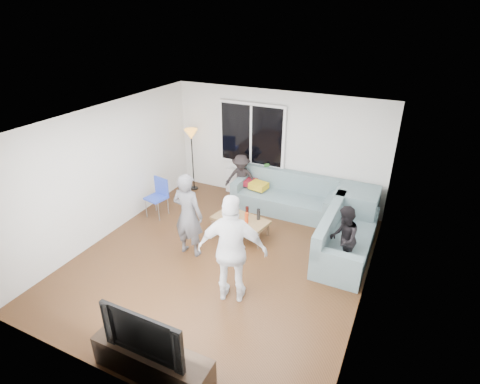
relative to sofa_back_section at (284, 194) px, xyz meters
The scene contains 31 objects.
floor 2.35m from the sofa_back_section, 99.93° to the right, with size 5.00×5.50×0.04m, color #56351C.
ceiling 3.18m from the sofa_back_section, 99.93° to the right, with size 5.00×5.50×0.04m, color white.
wall_back 1.08m from the sofa_back_section, 128.48° to the left, with size 5.00×0.04×2.60m, color silver.
wall_front 5.13m from the sofa_back_section, 94.51° to the right, with size 5.00×0.04×2.60m, color silver.
wall_left 3.80m from the sofa_back_section, 142.11° to the right, with size 0.04×5.50×2.60m, color silver.
wall_right 3.23m from the sofa_back_section, 46.92° to the right, with size 0.04×5.50×2.60m, color silver.
window_frame 1.56m from the sofa_back_section, 157.16° to the left, with size 1.62×0.06×1.47m, color white.
window_glass 1.55m from the sofa_back_section, 159.14° to the left, with size 1.50×0.02×1.35m, color black.
window_mullion 1.55m from the sofa_back_section, 159.65° to the left, with size 0.05×0.03×1.35m, color white.
radiator 1.07m from the sofa_back_section, 159.14° to the left, with size 1.30×0.12×0.62m, color silver.
potted_plant 0.78m from the sofa_back_section, 149.66° to the left, with size 0.18×0.15×0.34m, color #2E6428.
vase 1.27m from the sofa_back_section, 163.59° to the left, with size 0.16×0.16×0.16m, color silver.
sofa_back_section is the anchor object (origin of this frame).
sofa_right_section 1.98m from the sofa_back_section, 34.84° to the right, with size 0.85×2.00×0.85m, color slate, non-canonical shape.
sofa_corner 1.57m from the sofa_back_section, ahead, with size 0.85×0.85×0.85m, color slate.
cushion_yellow 0.62m from the sofa_back_section, behind, with size 0.38×0.32×0.14m, color gold.
cushion_red 0.91m from the sofa_back_section, behind, with size 0.36×0.30×0.13m, color maroon.
coffee_table 1.47m from the sofa_back_section, 107.02° to the right, with size 1.10×0.60×0.40m, color olive.
pitcher 1.60m from the sofa_back_section, 110.00° to the right, with size 0.17×0.17×0.17m, color maroon.
side_chair 2.83m from the sofa_back_section, 149.71° to the right, with size 0.40×0.40×0.86m, color #2A43B7, non-canonical shape.
floor_lamp 2.48m from the sofa_back_section, behind, with size 0.32×0.32×1.56m, color orange, non-canonical shape.
player_left 2.56m from the sofa_back_section, 114.10° to the right, with size 0.59×0.39×1.62m, color #4F4E53.
player_right 3.11m from the sofa_back_section, 85.44° to the right, with size 1.06×0.44×1.81m, color white.
spectator_right 2.25m from the sofa_back_section, 43.71° to the right, with size 0.59×0.46×1.21m, color black.
spectator_back 1.10m from the sofa_back_section, behind, with size 0.75×0.43×1.16m, color black.
tv_console 4.77m from the sofa_back_section, 90.26° to the right, with size 1.60×0.40×0.44m, color #302218.
television 4.78m from the sofa_back_section, 90.26° to the right, with size 1.13×0.15×0.65m, color black.
bottle_d 1.50m from the sofa_back_section, 99.63° to the right, with size 0.07×0.07×0.22m, color red.
bottle_c 1.28m from the sofa_back_section, 106.05° to the right, with size 0.07×0.07×0.21m, color black.
bottle_a 1.50m from the sofa_back_section, 120.51° to the right, with size 0.07×0.07×0.25m, color #DB410C.
bottle_e 1.25m from the sofa_back_section, 94.37° to the right, with size 0.07×0.07×0.23m, color black.
Camera 1 is at (2.79, -5.00, 4.22)m, focal length 28.35 mm.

